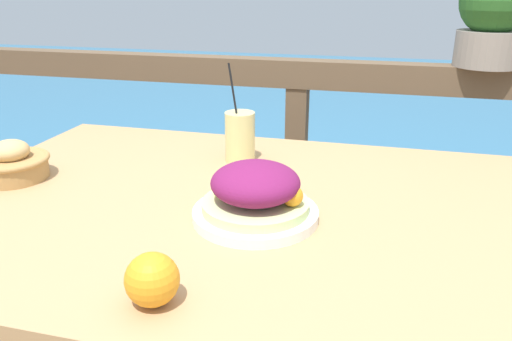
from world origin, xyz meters
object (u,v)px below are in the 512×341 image
salad_plate (255,196)px  drink_glass (240,137)px  potted_plant (493,16)px  bread_basket (14,163)px

salad_plate → drink_glass: 0.33m
drink_glass → potted_plant: bearing=38.3°
bread_basket → potted_plant: bearing=34.0°
drink_glass → bread_basket: (-0.47, -0.24, -0.03)m
drink_glass → potted_plant: (0.63, 0.50, 0.27)m
drink_glass → salad_plate: bearing=-68.8°
drink_glass → bread_basket: drink_glass is taller
drink_glass → potted_plant: potted_plant is taller
salad_plate → potted_plant: size_ratio=0.83×
salad_plate → bread_basket: size_ratio=1.47×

